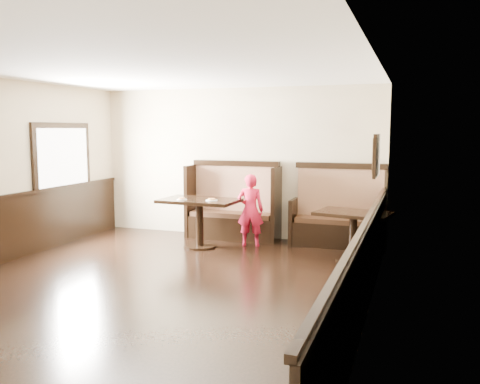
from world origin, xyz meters
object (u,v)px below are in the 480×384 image
at_px(booth_neighbor, 338,219).
at_px(table_neighbor, 353,224).
at_px(table_main, 200,210).
at_px(child, 250,210).
at_px(booth_main, 234,210).

distance_m(booth_neighbor, table_neighbor, 1.05).
xyz_separation_m(table_main, child, (0.80, 0.38, -0.01)).
height_order(booth_neighbor, table_neighbor, booth_neighbor).
height_order(table_main, child, child).
bearing_deg(table_main, table_neighbor, 1.11).
bearing_deg(booth_main, booth_neighbor, -0.05).
xyz_separation_m(table_main, table_neighbor, (2.62, -0.08, -0.07)).
bearing_deg(table_main, child, 28.02).
xyz_separation_m(booth_main, child, (0.50, -0.52, 0.11)).
bearing_deg(child, booth_main, -56.33).
relative_size(booth_main, table_neighbor, 1.42).
xyz_separation_m(booth_main, booth_neighbor, (1.95, -0.00, -0.05)).
xyz_separation_m(booth_neighbor, table_main, (-2.25, -0.90, 0.16)).
bearing_deg(table_neighbor, booth_main, 168.49).
relative_size(booth_neighbor, table_neighbor, 1.34).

